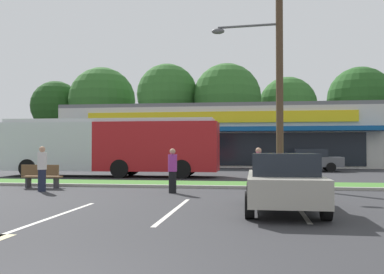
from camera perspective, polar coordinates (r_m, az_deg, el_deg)
grass_median at (r=18.69m, az=0.79°, el=-6.27°), size 56.00×2.20×0.12m
curb_lip at (r=17.49m, az=0.28°, el=-6.61°), size 56.00×0.24×0.12m
parking_stripe_0 at (r=10.98m, az=-17.66°, el=-9.97°), size 0.12×4.80×0.01m
parking_stripe_1 at (r=11.42m, az=-2.39°, el=-9.69°), size 0.12×4.80×0.01m
parking_stripe_2 at (r=12.12m, az=13.98°, el=-9.17°), size 0.12×4.80×0.01m
storefront_building at (r=40.29m, az=4.07°, el=0.04°), size 27.24×12.76×5.29m
tree_far_left at (r=56.36m, az=-17.59°, el=3.95°), size 6.17×6.17×9.92m
tree_left at (r=53.34m, az=-11.83°, el=4.75°), size 8.00×8.00×11.33m
tree_mid_left at (r=48.14m, az=-3.30°, el=5.67°), size 6.74×6.74×10.94m
tree_mid at (r=47.31m, az=4.65°, el=5.23°), size 7.44×7.44×10.82m
tree_mid_right at (r=50.00m, az=12.58°, el=4.03°), size 6.57×6.57×9.63m
tree_right at (r=52.04m, az=21.41°, el=4.67°), size 7.28×7.28×10.70m
utility_pole at (r=18.56m, az=11.06°, el=9.29°), size 3.04×2.40×9.48m
city_bus at (r=24.94m, az=-10.81°, el=-1.10°), size 12.43×2.83×3.25m
bus_stop_bench at (r=18.62m, az=-19.34°, el=-4.84°), size 1.60×0.45×0.95m
car_0 at (r=30.83m, az=15.14°, el=-2.96°), size 4.63×1.86×1.53m
car_2 at (r=11.38m, az=12.04°, el=-5.85°), size 1.93×4.17×1.50m
pedestrian_near_bench at (r=16.32m, az=8.82°, el=-4.27°), size 0.33×0.33×1.65m
pedestrian_by_pole at (r=17.13m, az=-19.26°, el=-3.99°), size 0.34×0.34×1.70m
pedestrian_mid at (r=15.61m, az=-2.60°, el=-4.48°), size 0.33×0.33×1.61m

